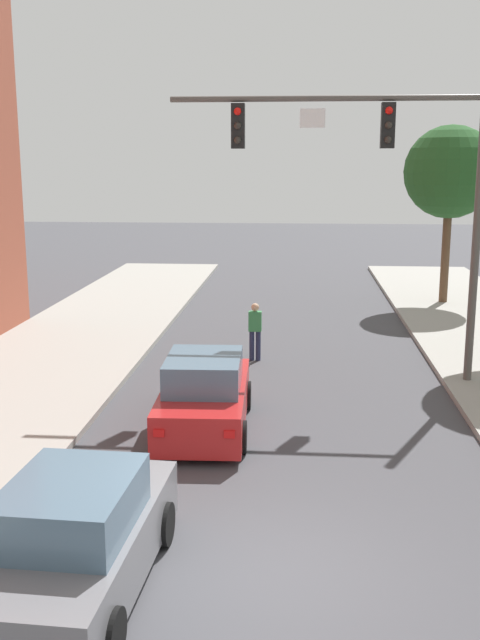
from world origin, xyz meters
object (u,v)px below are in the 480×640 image
Objects in this scene: car_lead_red at (205,396)px; pedestrian_crossing_road at (255,329)px; street_tree_third at (450,173)px; car_following_grey at (77,541)px; traffic_signal_mast at (389,166)px.

pedestrian_crossing_road is at bearing 82.77° from car_lead_red.
street_tree_third is at bearing 52.22° from pedestrian_crossing_road.
pedestrian_crossing_road is at bearing -127.78° from street_tree_third.
traffic_signal_mast is at bearing 63.40° from car_following_grey.
street_tree_third is at bearing 71.78° from traffic_signal_mast.
car_following_grey is (-4.87, -9.72, -4.66)m from traffic_signal_mast.
car_lead_red is 0.64× the size of street_tree_third.
street_tree_third is (3.55, 10.79, -0.27)m from traffic_signal_mast.
car_following_grey is 11.78m from pedestrian_crossing_road.
pedestrian_crossing_road is (1.57, 11.67, 0.19)m from car_following_grey.
street_tree_third reaches higher than pedestrian_crossing_road.
traffic_signal_mast is 1.74× the size of car_following_grey.
car_lead_red is 2.62× the size of pedestrian_crossing_road.
pedestrian_crossing_road reaches higher than car_following_grey.
car_lead_red is at bearing -97.23° from pedestrian_crossing_road.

